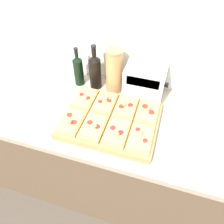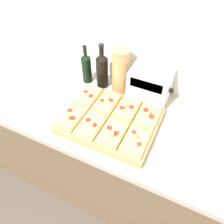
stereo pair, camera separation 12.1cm
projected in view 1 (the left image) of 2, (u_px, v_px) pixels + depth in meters
name	position (u px, v px, depth m)	size (l,w,h in m)	color
ground_plane	(95.00, 218.00, 1.74)	(12.00, 12.00, 0.00)	#4C4238
wall_back	(123.00, 29.00, 1.28)	(6.00, 0.06, 2.50)	silver
kitchen_counter	(107.00, 154.00, 1.62)	(2.63, 0.67, 0.90)	brown
cutting_board	(110.00, 121.00, 1.22)	(0.52, 0.40, 0.04)	#A37A4C
pizza_slice_back_left	(85.00, 98.00, 1.29)	(0.12, 0.18, 0.05)	tan
pizza_slice_back_midleft	(105.00, 103.00, 1.27)	(0.12, 0.18, 0.05)	tan
pizza_slice_back_midright	(126.00, 107.00, 1.24)	(0.12, 0.18, 0.05)	tan
pizza_slice_back_right	(148.00, 112.00, 1.22)	(0.12, 0.18, 0.05)	tan
pizza_slice_front_left	(71.00, 121.00, 1.17)	(0.12, 0.18, 0.05)	tan
pizza_slice_front_midleft	(94.00, 127.00, 1.14)	(0.12, 0.18, 0.05)	tan
pizza_slice_front_midright	(117.00, 132.00, 1.12)	(0.12, 0.18, 0.05)	tan
pizza_slice_front_right	(141.00, 138.00, 1.09)	(0.12, 0.18, 0.05)	tan
olive_oil_bottle	(78.00, 70.00, 1.40)	(0.06, 0.06, 0.26)	black
wine_bottle	(95.00, 71.00, 1.37)	(0.08, 0.08, 0.30)	black
grain_jar_tall	(114.00, 71.00, 1.33)	(0.10, 0.10, 0.29)	#AD7F4C
toaster_oven	(145.00, 82.00, 1.31)	(0.26, 0.18, 0.22)	beige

